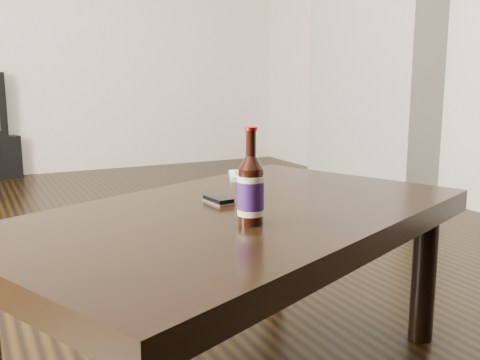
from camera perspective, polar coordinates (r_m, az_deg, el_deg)
name	(u,v)px	position (r m, az deg, el deg)	size (l,w,h in m)	color
floor	(101,291)	(2.45, -13.93, -10.86)	(5.00, 6.00, 0.01)	black
wall_back	(13,17)	(5.29, -22.11, 15.06)	(5.00, 0.02, 2.70)	silver
chimney_breast	(373,10)	(4.47, 13.35, 16.47)	(0.30, 1.20, 2.70)	silver
bookshelf	(22,107)	(5.47, -21.24, 6.92)	(0.61, 0.29, 1.13)	tan
coffee_table	(238,233)	(1.58, -0.22, -5.42)	(1.57, 1.28, 0.51)	black
beer_bottle	(251,191)	(1.39, 1.10, -1.08)	(0.09, 0.09, 0.24)	black
phone	(219,200)	(1.64, -2.20, -2.05)	(0.06, 0.11, 0.02)	silver
remote	(236,176)	(2.03, -0.39, 0.44)	(0.10, 0.16, 0.02)	silver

